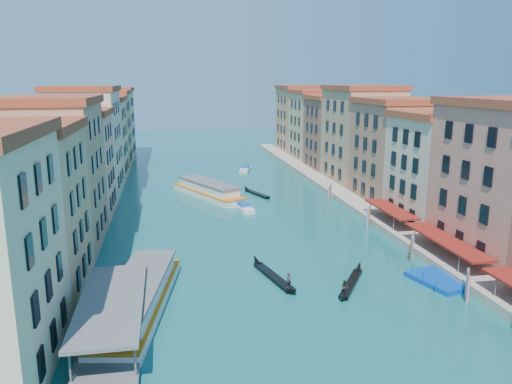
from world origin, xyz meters
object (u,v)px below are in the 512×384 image
(gondola_fore, at_px, (273,276))
(blue_dock, at_px, (439,280))
(vaporetto_stop, at_px, (113,323))
(vaporetto_near, at_px, (139,296))
(gondola_right, at_px, (351,283))
(vaporetto_far, at_px, (208,190))

(gondola_fore, distance_m, blue_dock, 18.44)
(vaporetto_stop, height_order, vaporetto_near, vaporetto_stop)
(vaporetto_stop, xyz_separation_m, gondola_fore, (16.58, 10.63, -1.05))
(vaporetto_near, bearing_deg, vaporetto_stop, -100.11)
(gondola_right, bearing_deg, vaporetto_near, -143.42)
(vaporetto_far, distance_m, gondola_right, 47.20)
(vaporetto_stop, bearing_deg, vaporetto_far, 76.31)
(gondola_fore, height_order, blue_dock, gondola_fore)
(gondola_fore, bearing_deg, vaporetto_stop, -160.94)
(gondola_right, relative_size, blue_dock, 1.27)
(vaporetto_far, bearing_deg, gondola_right, -101.60)
(vaporetto_stop, xyz_separation_m, vaporetto_far, (12.88, 52.86, -0.10))
(vaporetto_near, bearing_deg, vaporetto_far, 87.21)
(vaporetto_near, distance_m, gondola_right, 22.54)
(gondola_right, xyz_separation_m, blue_dock, (10.04, -0.82, -0.14))
(blue_dock, bearing_deg, vaporetto_stop, 174.65)
(gondola_fore, bearing_deg, gondola_right, -37.68)
(vaporetto_stop, bearing_deg, gondola_fore, 32.68)
(vaporetto_near, xyz_separation_m, vaporetto_far, (10.88, 47.44, -0.07))
(vaporetto_stop, xyz_separation_m, blue_dock, (34.50, 6.29, -1.17))
(vaporetto_near, xyz_separation_m, blue_dock, (32.50, 0.87, -1.14))
(vaporetto_far, relative_size, gondola_right, 2.10)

